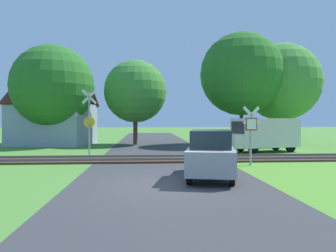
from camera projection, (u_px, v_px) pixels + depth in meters
ground_plane at (169, 185)px, 10.79m from camera, size 160.00×160.00×0.00m
road_asphalt at (165, 175)px, 12.78m from camera, size 6.65×80.00×0.01m
rail_track at (160, 159)px, 17.38m from camera, size 60.00×2.60×0.22m
stop_sign_near at (251, 130)px, 15.38m from camera, size 0.86×0.22×2.79m
crossing_sign_far at (89, 119)px, 19.03m from camera, size 0.88×0.14×3.93m
house at (54, 122)px, 28.20m from camera, size 7.24×6.58×5.71m
tree_right at (242, 74)px, 28.37m from camera, size 7.19×7.19×9.70m
tree_far at (282, 82)px, 29.74m from camera, size 7.01×7.01×9.08m
tree_left at (53, 86)px, 26.54m from camera, size 6.70×6.70×8.21m
tree_center at (135, 91)px, 28.16m from camera, size 5.38×5.38×7.28m
mail_truck at (263, 133)px, 21.81m from camera, size 5.21×3.04×2.24m
parked_car at (211, 154)px, 12.10m from camera, size 2.45×4.26×1.78m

